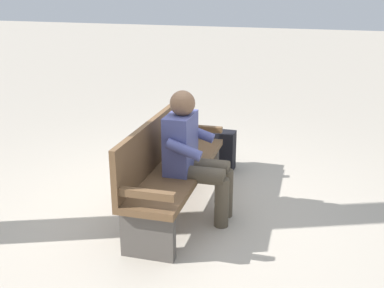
{
  "coord_description": "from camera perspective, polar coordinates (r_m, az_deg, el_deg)",
  "views": [
    {
      "loc": [
        3.68,
        1.35,
        2.02
      ],
      "look_at": [
        0.03,
        0.15,
        0.7
      ],
      "focal_mm": 43.25,
      "sensor_mm": 36.0,
      "label": 1
    }
  ],
  "objects": [
    {
      "name": "person_seated",
      "position": [
        4.07,
        0.09,
        -1.07
      ],
      "size": [
        0.59,
        0.59,
        1.18
      ],
      "rotation": [
        0.0,
        0.0,
        0.05
      ],
      "color": "#474C84",
      "rests_on": "ground"
    },
    {
      "name": "bench_near",
      "position": [
        4.24,
        -2.74,
        -2.68
      ],
      "size": [
        1.82,
        0.58,
        0.9
      ],
      "rotation": [
        0.0,
        0.0,
        0.05
      ],
      "color": "brown",
      "rests_on": "ground"
    },
    {
      "name": "ground_plane",
      "position": [
        4.41,
        -1.76,
        -8.32
      ],
      "size": [
        40.0,
        40.0,
        0.0
      ],
      "primitive_type": "plane",
      "color": "#A89E8E"
    },
    {
      "name": "backpack",
      "position": [
        5.33,
        3.38,
        -0.78
      ],
      "size": [
        0.25,
        0.36,
        0.46
      ],
      "rotation": [
        0.0,
        0.0,
        1.59
      ],
      "color": "black",
      "rests_on": "ground"
    }
  ]
}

